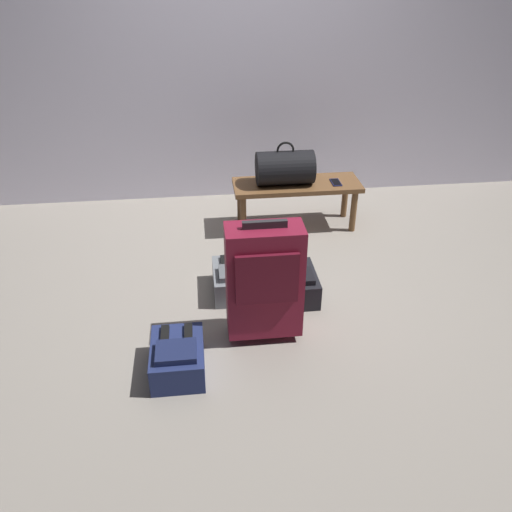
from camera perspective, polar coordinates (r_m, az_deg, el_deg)
The scene contains 9 objects.
ground_plane at distance 3.49m, azimuth 0.92°, elevation -3.52°, with size 6.60×6.60×0.00m, color gray.
back_wall at distance 4.50m, azimuth -1.78°, elevation 23.62°, with size 6.00×0.10×2.80m, color silver.
bench at distance 4.14m, azimuth 4.50°, elevation 7.30°, with size 1.00×0.36×0.38m.
duffel_bag_black at distance 4.05m, azimuth 3.21°, elevation 9.70°, with size 0.44×0.26×0.34m.
cell_phone at distance 4.15m, azimuth 8.79°, elevation 8.03°, with size 0.07×0.14×0.01m.
suitcase_upright_burgundy at distance 2.87m, azimuth 0.93°, elevation -2.70°, with size 0.42×0.23×0.76m.
backpack_navy at distance 2.84m, azimuth -8.63°, elevation -10.99°, with size 0.28×0.38×0.21m.
backpack_dark at distance 3.38m, azimuth 4.24°, elevation -3.04°, with size 0.28×0.38×0.21m.
backpack_grey at distance 3.41m, azimuth -2.35°, elevation -2.62°, with size 0.28×0.38×0.21m.
Camera 1 is at (-0.39, -2.85, 1.98)m, focal length 36.28 mm.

